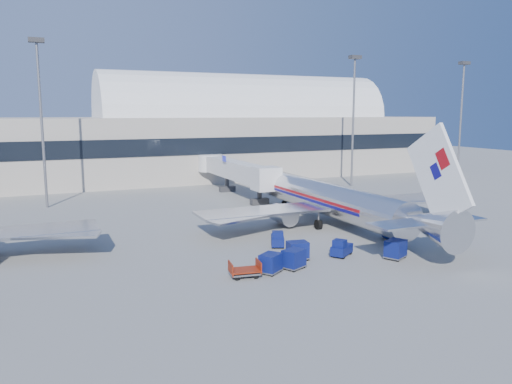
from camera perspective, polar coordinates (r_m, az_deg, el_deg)
name	(u,v)px	position (r m, az deg, el deg)	size (l,w,h in m)	color
ground	(272,244)	(49.86, 1.86, -5.93)	(260.00, 260.00, 0.00)	gray
terminal	(78,142)	(99.78, -19.66, 5.43)	(170.00, 28.15, 21.00)	#B2AA9E
airliner_main	(334,201)	(57.87, 8.89, -0.98)	(32.00, 37.26, 12.07)	silver
jetbridge_near	(232,169)	(80.00, -2.78, 2.59)	(4.40, 27.50, 6.25)	silver
mast_west	(40,98)	(73.44, -23.45, 9.79)	(2.00, 1.20, 22.60)	slate
mast_east	(354,102)	(89.35, 11.11, 10.09)	(2.00, 1.20, 22.60)	slate
mast_far_east	(462,103)	(105.61, 22.47, 9.39)	(2.00, 1.20, 22.60)	slate
barrier_near	(403,220)	(61.07, 16.45, -3.08)	(3.00, 0.55, 0.90)	#9E9E96
barrier_mid	(425,218)	(63.22, 18.74, -2.79)	(3.00, 0.55, 0.90)	#9E9E96
barrier_far	(446,215)	(65.47, 20.88, -2.51)	(3.00, 0.55, 0.90)	#9E9E96
tug_lead	(341,248)	(46.14, 9.71, -6.35)	(2.74, 2.42, 1.61)	#0B1454
tug_right	(392,233)	(53.56, 15.28, -4.54)	(2.24, 1.64, 1.32)	#0B1454
tug_left	(277,239)	(48.75, 2.46, -5.40)	(2.11, 2.73, 1.59)	#0B1454
cart_train_a	(298,250)	(44.50, 4.77, -6.63)	(2.04, 1.66, 1.64)	#0B1454
cart_train_b	(294,259)	(41.96, 4.33, -7.60)	(2.30, 2.09, 1.64)	#0B1454
cart_train_c	(271,263)	(40.77, 1.67, -8.11)	(2.29, 2.19, 1.61)	#0B1454
cart_solo_near	(396,249)	(46.33, 15.66, -6.27)	(2.38, 2.17, 1.70)	#0B1454
cart_solo_far	(455,233)	(54.76, 21.82, -4.35)	(2.01, 1.72, 1.53)	#0B1454
cart_open_red	(245,272)	(39.92, -1.27, -9.08)	(2.60, 2.00, 0.64)	slate
ramp_worker	(450,242)	(50.81, 21.33, -5.37)	(0.56, 0.37, 1.55)	#C9D816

